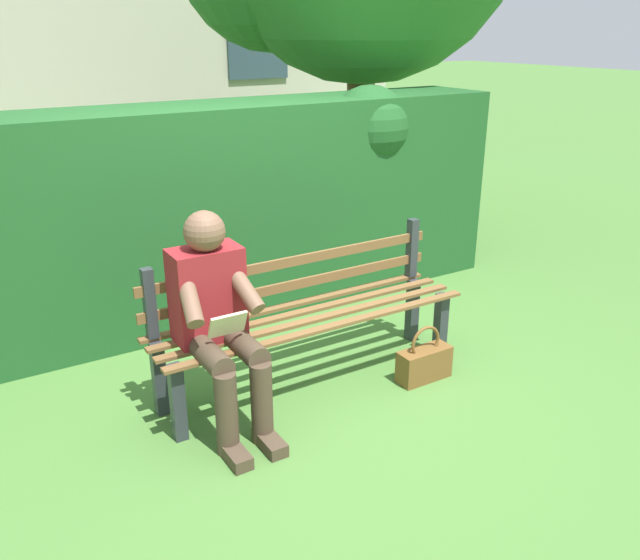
{
  "coord_description": "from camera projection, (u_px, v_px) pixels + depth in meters",
  "views": [
    {
      "loc": [
        1.83,
        3.07,
        2.08
      ],
      "look_at": [
        0.0,
        0.1,
        0.72
      ],
      "focal_mm": 36.54,
      "sensor_mm": 36.0,
      "label": 1
    }
  ],
  "objects": [
    {
      "name": "ground",
      "position": [
        312.0,
        381.0,
        4.08
      ],
      "size": [
        60.0,
        60.0,
        0.0
      ],
      "primitive_type": "plane",
      "color": "#477533"
    },
    {
      "name": "person_seated",
      "position": [
        217.0,
        317.0,
        3.45
      ],
      "size": [
        0.44,
        0.73,
        1.2
      ],
      "color": "maroon",
      "rests_on": "ground"
    },
    {
      "name": "hedge_backdrop",
      "position": [
        185.0,
        212.0,
        4.72
      ],
      "size": [
        5.26,
        0.79,
        1.66
      ],
      "color": "#1E5123",
      "rests_on": "ground"
    },
    {
      "name": "park_bench",
      "position": [
        307.0,
        314.0,
        3.97
      ],
      "size": [
        1.99,
        0.46,
        0.87
      ],
      "color": "#2D3338",
      "rests_on": "ground"
    },
    {
      "name": "handbag",
      "position": [
        424.0,
        362.0,
        4.07
      ],
      "size": [
        0.35,
        0.14,
        0.37
      ],
      "color": "brown",
      "rests_on": "ground"
    }
  ]
}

